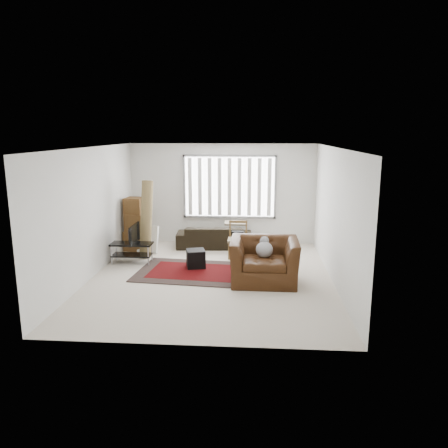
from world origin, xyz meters
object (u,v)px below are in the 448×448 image
object	(u,v)px
moving_boxes	(136,226)
sofa	(214,233)
side_chair	(238,238)
tv_stand	(132,249)
armchair	(264,258)

from	to	relation	value
moving_boxes	sofa	world-z (taller)	moving_boxes
side_chair	tv_stand	bearing A→B (deg)	-165.29
moving_boxes	armchair	world-z (taller)	moving_boxes
sofa	armchair	bearing A→B (deg)	112.21
moving_boxes	side_chair	size ratio (longest dim) A/B	1.55
moving_boxes	armchair	xyz separation A→B (m)	(3.25, -2.23, -0.12)
tv_stand	moving_boxes	size ratio (longest dim) A/B	0.70
armchair	moving_boxes	bearing A→B (deg)	146.11
sofa	tv_stand	bearing A→B (deg)	37.50
tv_stand	moving_boxes	bearing A→B (deg)	99.80
tv_stand	sofa	xyz separation A→B (m)	(1.78, 1.55, 0.03)
side_chair	moving_boxes	bearing A→B (deg)	169.06
tv_stand	armchair	bearing A→B (deg)	-19.41
tv_stand	moving_boxes	distance (m)	1.20
sofa	side_chair	distance (m)	1.14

